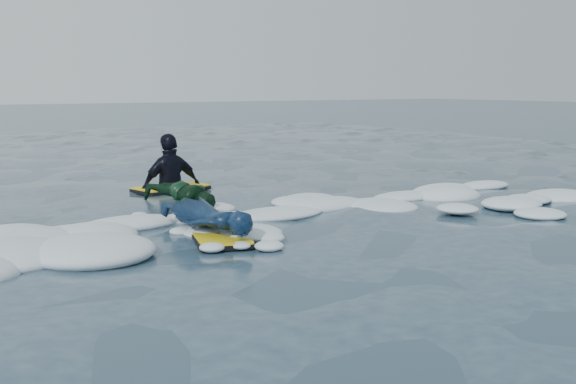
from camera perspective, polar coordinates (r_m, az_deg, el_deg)
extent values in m
plane|color=#1D3945|center=(7.94, -1.42, -4.10)|extent=(120.00, 120.00, 0.00)
cube|color=black|center=(8.07, -5.40, -3.67)|extent=(0.86, 1.19, 0.05)
cube|color=yellow|center=(8.06, -5.40, -3.42)|extent=(0.84, 1.16, 0.02)
imported|color=navy|center=(8.25, -6.21, -2.02)|extent=(0.70, 1.63, 0.38)
cube|color=black|center=(9.42, -7.54, -1.98)|extent=(0.77, 0.92, 0.04)
cube|color=yellow|center=(9.42, -7.55, -1.82)|extent=(0.74, 0.90, 0.01)
cube|color=blue|center=(9.42, -7.55, -1.76)|extent=(0.48, 0.75, 0.00)
imported|color=#103A1E|center=(9.56, -8.07, -0.47)|extent=(0.77, 1.29, 0.46)
cube|color=black|center=(11.93, -9.23, 0.23)|extent=(1.31, 0.89, 0.06)
cube|color=yellow|center=(11.92, -9.24, 0.43)|extent=(1.28, 0.86, 0.02)
imported|color=black|center=(11.93, -9.23, 0.28)|extent=(1.08, 0.51, 1.80)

